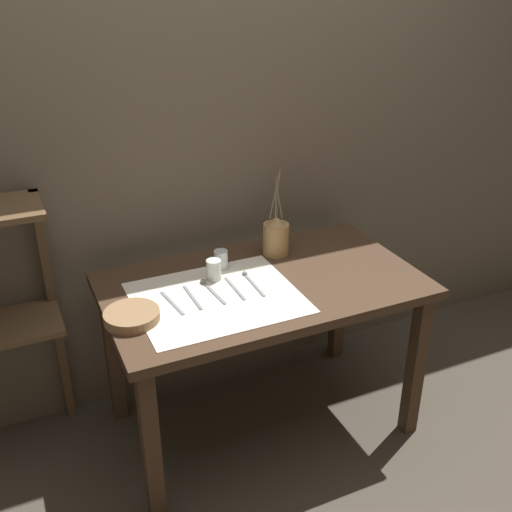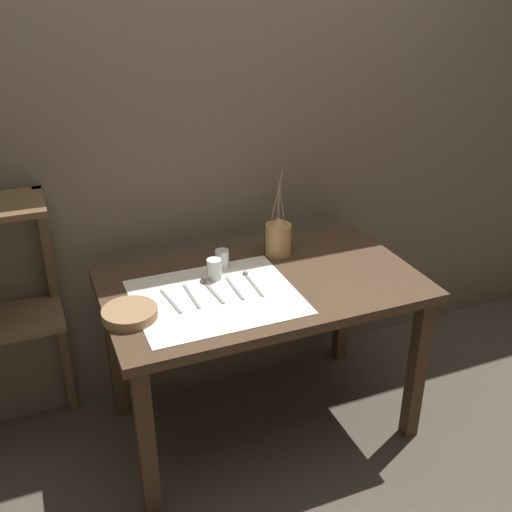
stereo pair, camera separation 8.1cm
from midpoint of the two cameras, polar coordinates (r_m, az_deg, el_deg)
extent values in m
plane|color=#473F35|center=(2.86, 1.38, -15.49)|extent=(12.00, 12.00, 0.00)
cube|color=brown|center=(2.68, -2.54, 10.96)|extent=(7.00, 0.06, 2.40)
cube|color=#422D1E|center=(2.44, 1.57, -2.84)|extent=(1.28, 0.75, 0.04)
cube|color=#422D1E|center=(2.28, -9.34, -17.33)|extent=(0.06, 0.06, 0.70)
cube|color=#422D1E|center=(2.69, 15.91, -10.37)|extent=(0.06, 0.06, 0.70)
cube|color=#422D1E|center=(2.76, -12.48, -8.75)|extent=(0.06, 0.06, 0.70)
cube|color=#422D1E|center=(3.11, 9.03, -4.15)|extent=(0.06, 0.06, 0.70)
cube|color=brown|center=(2.73, -17.59, -4.81)|extent=(0.04, 0.04, 1.11)
cube|color=silver|center=(2.32, -2.86, -3.91)|extent=(0.62, 0.52, 0.00)
cylinder|color=#A87F4C|center=(2.63, 3.02, 1.57)|extent=(0.11, 0.11, 0.14)
cone|color=#A87F4C|center=(2.59, 3.06, 3.36)|extent=(0.09, 0.09, 0.04)
cylinder|color=#847056|center=(2.54, 3.33, 5.47)|extent=(0.02, 0.03, 0.17)
cylinder|color=#847056|center=(2.56, 3.03, 5.20)|extent=(0.02, 0.03, 0.14)
cylinder|color=#847056|center=(2.54, 2.92, 5.73)|extent=(0.05, 0.02, 0.20)
cylinder|color=#847056|center=(2.57, 3.13, 5.28)|extent=(0.01, 0.04, 0.14)
cylinder|color=#847056|center=(2.57, 3.14, 5.55)|extent=(0.02, 0.04, 0.16)
cylinder|color=#847056|center=(2.55, 3.22, 6.02)|extent=(0.01, 0.03, 0.21)
cylinder|color=#8E6B47|center=(2.22, -10.91, -5.42)|extent=(0.20, 0.20, 0.04)
cylinder|color=silver|center=(2.43, -3.04, -1.25)|extent=(0.06, 0.06, 0.09)
cylinder|color=silver|center=(2.52, -2.33, -0.30)|extent=(0.06, 0.06, 0.08)
cube|color=gray|center=(2.30, -7.10, -4.32)|extent=(0.04, 0.20, 0.00)
cube|color=gray|center=(2.33, -5.16, -3.85)|extent=(0.01, 0.20, 0.00)
cube|color=gray|center=(2.35, -3.11, -3.45)|extent=(0.03, 0.20, 0.00)
sphere|color=gray|center=(2.43, -4.08, -2.36)|extent=(0.02, 0.02, 0.02)
cube|color=gray|center=(2.38, -1.09, -3.07)|extent=(0.01, 0.20, 0.00)
cube|color=gray|center=(2.40, 0.77, -2.78)|extent=(0.02, 0.20, 0.00)
sphere|color=gray|center=(2.48, -0.08, -1.68)|extent=(0.02, 0.02, 0.02)
camera|label=1|loc=(0.04, -89.02, 0.49)|focal=42.00mm
camera|label=2|loc=(0.04, 90.98, -0.49)|focal=42.00mm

